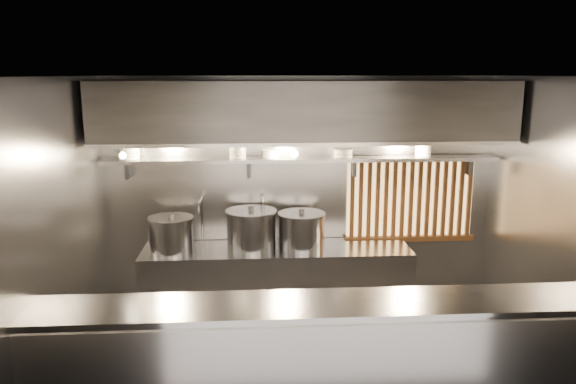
{
  "coord_description": "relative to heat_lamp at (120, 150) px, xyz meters",
  "views": [
    {
      "loc": [
        -0.58,
        -4.9,
        2.82
      ],
      "look_at": [
        -0.21,
        0.55,
        1.67
      ],
      "focal_mm": 35.0,
      "sensor_mm": 36.0,
      "label": 1
    }
  ],
  "objects": [
    {
      "name": "wall_back",
      "position": [
        1.9,
        0.65,
        -0.67
      ],
      "size": [
        4.5,
        0.0,
        4.5
      ],
      "primitive_type": "plane",
      "rotation": [
        1.57,
        0.0,
        0.0
      ],
      "color": "gray",
      "rests_on": "floor"
    },
    {
      "name": "stock_pot_mid",
      "position": [
        1.32,
        0.31,
        -0.95
      ],
      "size": [
        0.76,
        0.76,
        0.48
      ],
      "rotation": [
        0.0,
        0.0,
        -0.43
      ],
      "color": "#9D9DA2",
      "rests_on": "cooking_bench"
    },
    {
      "name": "bowl_stack_1",
      "position": [
        1.18,
        0.47,
        -0.08
      ],
      "size": [
        0.2,
        0.2,
        0.17
      ],
      "color": "white",
      "rests_on": "bowl_shelf"
    },
    {
      "name": "cooking_bench",
      "position": [
        1.6,
        0.28,
        -1.62
      ],
      "size": [
        3.0,
        0.7,
        0.9
      ],
      "primitive_type": "cube",
      "color": "#9D9DA2",
      "rests_on": "floor"
    },
    {
      "name": "faucet_left",
      "position": [
        0.75,
        0.52,
        -0.76
      ],
      "size": [
        0.04,
        0.3,
        0.5
      ],
      "color": "silver",
      "rests_on": "wall_back"
    },
    {
      "name": "bowl_stack_0",
      "position": [
        -0.02,
        0.47,
        -0.08
      ],
      "size": [
        0.25,
        0.25,
        0.17
      ],
      "color": "white",
      "rests_on": "bowl_shelf"
    },
    {
      "name": "wall_right",
      "position": [
        4.15,
        -0.85,
        -0.67
      ],
      "size": [
        0.0,
        3.0,
        3.0
      ],
      "primitive_type": "plane",
      "rotation": [
        1.57,
        0.0,
        -1.57
      ],
      "color": "gray",
      "rests_on": "floor"
    },
    {
      "name": "bowl_stack_3",
      "position": [
        2.36,
        0.47,
        -0.12
      ],
      "size": [
        0.22,
        0.22,
        0.09
      ],
      "color": "white",
      "rests_on": "bowl_shelf"
    },
    {
      "name": "pendant_bulb",
      "position": [
        1.8,
        0.35,
        -0.11
      ],
      "size": [
        0.09,
        0.09,
        0.19
      ],
      "color": "#2D2D30",
      "rests_on": "exhaust_hood"
    },
    {
      "name": "bowl_stack_2",
      "position": [
        1.55,
        0.47,
        -0.12
      ],
      "size": [
        0.21,
        0.21,
        0.09
      ],
      "color": "white",
      "rests_on": "bowl_shelf"
    },
    {
      "name": "serving_counter",
      "position": [
        1.9,
        -1.81,
        -1.5
      ],
      "size": [
        4.5,
        0.56,
        1.13
      ],
      "color": "#9D9DA2",
      "rests_on": "floor"
    },
    {
      "name": "faucet_right",
      "position": [
        1.45,
        0.52,
        -0.76
      ],
      "size": [
        0.04,
        0.3,
        0.5
      ],
      "color": "silver",
      "rests_on": "wall_back"
    },
    {
      "name": "stock_pot_right",
      "position": [
        1.88,
        0.3,
        -0.97
      ],
      "size": [
        0.71,
        0.71,
        0.44
      ],
      "rotation": [
        0.0,
        0.0,
        0.42
      ],
      "color": "#9D9DA2",
      "rests_on": "cooking_bench"
    },
    {
      "name": "exhaust_hood",
      "position": [
        1.9,
        0.25,
        0.36
      ],
      "size": [
        4.4,
        0.81,
        0.65
      ],
      "color": "#2D2D30",
      "rests_on": "ceiling"
    },
    {
      "name": "bowl_shelf",
      "position": [
        1.9,
        0.47,
        -0.19
      ],
      "size": [
        4.4,
        0.34,
        0.04
      ],
      "primitive_type": "cube",
      "color": "#9D9DA2",
      "rests_on": "wall_back"
    },
    {
      "name": "floor",
      "position": [
        1.9,
        -0.85,
        -2.07
      ],
      "size": [
        4.5,
        4.5,
        0.0
      ],
      "primitive_type": "plane",
      "color": "black",
      "rests_on": "ground"
    },
    {
      "name": "wall_left",
      "position": [
        -0.35,
        -0.85,
        -0.67
      ],
      "size": [
        0.0,
        3.0,
        3.0
      ],
      "primitive_type": "plane",
      "rotation": [
        1.57,
        0.0,
        1.57
      ],
      "color": "gray",
      "rests_on": "floor"
    },
    {
      "name": "bowl_stack_4",
      "position": [
        3.28,
        0.47,
        -0.1
      ],
      "size": [
        0.2,
        0.2,
        0.13
      ],
      "color": "white",
      "rests_on": "bowl_shelf"
    },
    {
      "name": "wood_screen",
      "position": [
        3.2,
        0.6,
        -0.69
      ],
      "size": [
        1.56,
        0.09,
        1.04
      ],
      "color": "#FFC872",
      "rests_on": "wall_back"
    },
    {
      "name": "stock_pot_left",
      "position": [
        0.44,
        0.23,
        -0.97
      ],
      "size": [
        0.65,
        0.65,
        0.43
      ],
      "rotation": [
        0.0,
        0.0,
        0.37
      ],
      "color": "#9D9DA2",
      "rests_on": "cooking_bench"
    },
    {
      "name": "heat_lamp",
      "position": [
        0.0,
        0.0,
        0.0
      ],
      "size": [
        0.25,
        0.35,
        0.2
      ],
      "color": "#9D9DA2",
      "rests_on": "exhaust_hood"
    },
    {
      "name": "ceiling",
      "position": [
        1.9,
        -0.85,
        0.73
      ],
      "size": [
        4.5,
        4.5,
        0.0
      ],
      "primitive_type": "plane",
      "rotation": [
        3.14,
        0.0,
        0.0
      ],
      "color": "black",
      "rests_on": "wall_back"
    }
  ]
}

